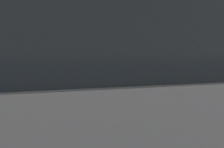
# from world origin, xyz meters

# --- Properties ---
(parking_meter) EXTENTS (0.17, 0.18, 1.41)m
(parking_meter) POSITION_xyz_m (0.25, 0.46, 1.16)
(parking_meter) COLOR slate
(parking_meter) RESTS_ON sidewalk_curb
(pedestrian_at_meter) EXTENTS (0.59, 0.61, 1.62)m
(pedestrian_at_meter) POSITION_xyz_m (0.94, 0.65, 1.05)
(pedestrian_at_meter) COLOR brown
(pedestrian_at_meter) RESTS_ON sidewalk_curb
(parked_hatchback_gray) EXTENTS (4.04, 1.84, 1.81)m
(parked_hatchback_gray) POSITION_xyz_m (-0.77, -1.06, 0.92)
(parked_hatchback_gray) COLOR slate
(parked_hatchback_gray) RESTS_ON ground
(background_railing) EXTENTS (24.06, 0.06, 1.10)m
(background_railing) POSITION_xyz_m (-0.00, 2.93, 0.92)
(background_railing) COLOR #1E602D
(background_railing) RESTS_ON sidewalk_curb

